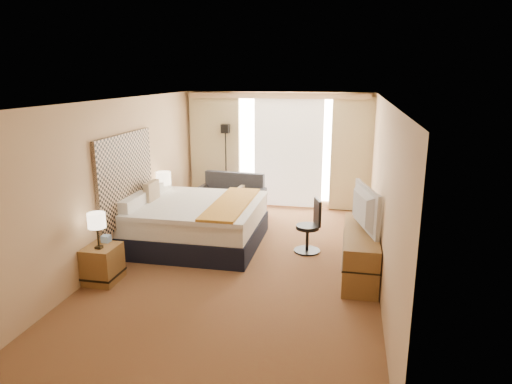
% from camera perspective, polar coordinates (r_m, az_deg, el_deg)
% --- Properties ---
extents(floor, '(4.20, 7.00, 0.02)m').
position_cam_1_polar(floor, '(7.48, -1.62, -8.93)').
color(floor, '#572018').
rests_on(floor, ground).
extents(ceiling, '(4.20, 7.00, 0.02)m').
position_cam_1_polar(ceiling, '(6.87, -1.78, 11.39)').
color(ceiling, white).
rests_on(ceiling, wall_back).
extents(wall_back, '(4.20, 0.02, 2.60)m').
position_cam_1_polar(wall_back, '(10.43, 2.74, 5.25)').
color(wall_back, tan).
rests_on(wall_back, ground).
extents(wall_front, '(4.20, 0.02, 2.60)m').
position_cam_1_polar(wall_front, '(3.92, -13.74, -11.15)').
color(wall_front, tan).
rests_on(wall_front, ground).
extents(wall_left, '(0.02, 7.00, 2.60)m').
position_cam_1_polar(wall_left, '(7.81, -16.88, 1.50)').
color(wall_left, tan).
rests_on(wall_left, ground).
extents(wall_right, '(0.02, 7.00, 2.60)m').
position_cam_1_polar(wall_right, '(6.90, 15.53, -0.06)').
color(wall_right, tan).
rests_on(wall_right, ground).
extents(headboard, '(0.06, 1.85, 1.50)m').
position_cam_1_polar(headboard, '(7.97, -15.94, 1.67)').
color(headboard, black).
rests_on(headboard, wall_left).
extents(nightstand_left, '(0.45, 0.52, 0.55)m').
position_cam_1_polar(nightstand_left, '(7.13, -18.62, -8.52)').
color(nightstand_left, brown).
rests_on(nightstand_left, floor).
extents(nightstand_right, '(0.45, 0.52, 0.55)m').
position_cam_1_polar(nightstand_right, '(9.23, -10.93, -2.76)').
color(nightstand_right, brown).
rests_on(nightstand_right, floor).
extents(media_dresser, '(0.50, 1.80, 0.70)m').
position_cam_1_polar(media_dresser, '(7.18, 12.85, -7.31)').
color(media_dresser, brown).
rests_on(media_dresser, floor).
extents(window, '(2.30, 0.02, 2.30)m').
position_cam_1_polar(window, '(10.37, 4.08, 5.28)').
color(window, white).
rests_on(window, wall_back).
extents(curtains, '(4.12, 0.19, 2.56)m').
position_cam_1_polar(curtains, '(10.31, 2.63, 5.75)').
color(curtains, beige).
rests_on(curtains, floor).
extents(bed, '(2.30, 2.10, 1.12)m').
position_cam_1_polar(bed, '(8.26, -7.72, -3.73)').
color(bed, black).
rests_on(bed, floor).
extents(loveseat, '(1.51, 0.90, 0.90)m').
position_cam_1_polar(loveseat, '(9.86, -3.16, -1.28)').
color(loveseat, maroon).
rests_on(loveseat, floor).
extents(floor_lamp, '(0.24, 0.24, 1.89)m').
position_cam_1_polar(floor_lamp, '(10.39, -3.81, 5.41)').
color(floor_lamp, black).
rests_on(floor_lamp, floor).
extents(desk_chair, '(0.46, 0.46, 0.93)m').
position_cam_1_polar(desk_chair, '(7.88, 6.81, -4.55)').
color(desk_chair, black).
rests_on(desk_chair, floor).
extents(lamp_left, '(0.25, 0.25, 0.53)m').
position_cam_1_polar(lamp_left, '(6.83, -19.31, -3.46)').
color(lamp_left, black).
rests_on(lamp_left, nightstand_left).
extents(lamp_right, '(0.28, 0.28, 0.60)m').
position_cam_1_polar(lamp_right, '(9.01, -11.48, 1.63)').
color(lamp_right, black).
rests_on(lamp_right, nightstand_right).
extents(tissue_box, '(0.12, 0.12, 0.11)m').
position_cam_1_polar(tissue_box, '(7.17, -18.23, -5.56)').
color(tissue_box, '#7F9EC4').
rests_on(tissue_box, nightstand_left).
extents(telephone, '(0.21, 0.17, 0.07)m').
position_cam_1_polar(telephone, '(9.25, -10.37, -0.69)').
color(telephone, black).
rests_on(telephone, nightstand_right).
extents(television, '(0.44, 1.14, 0.66)m').
position_cam_1_polar(television, '(7.00, 12.75, -1.98)').
color(television, black).
rests_on(television, media_dresser).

